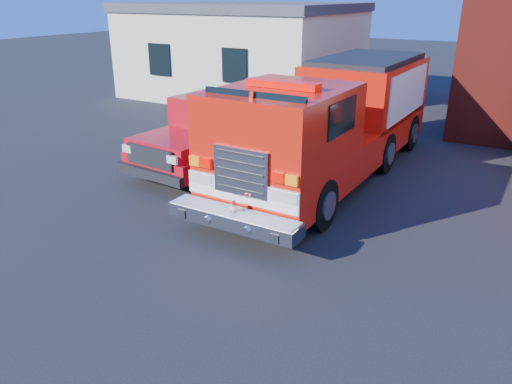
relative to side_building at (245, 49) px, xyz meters
The scene contains 4 objects.
ground 15.96m from the side_building, 55.30° to the right, with size 100.00×100.00×0.00m, color black.
side_building is the anchor object (origin of this frame).
fire_engine 12.55m from the side_building, 47.22° to the right, with size 2.89×9.88×3.04m.
pickup_truck 11.11m from the side_building, 61.41° to the right, with size 2.75×6.42×2.05m.
Camera 1 is at (4.38, -8.65, 4.74)m, focal length 35.00 mm.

